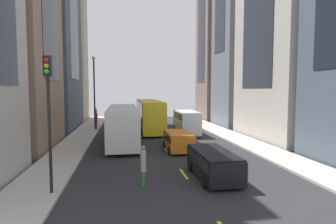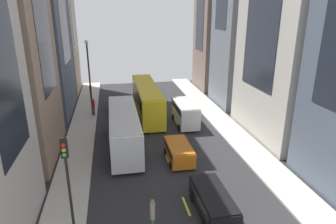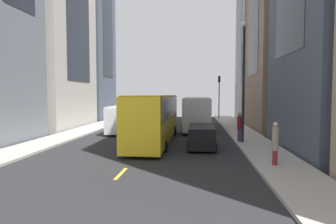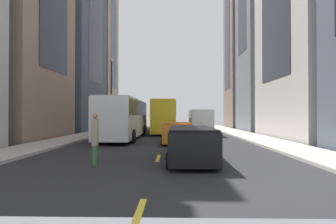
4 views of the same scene
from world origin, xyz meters
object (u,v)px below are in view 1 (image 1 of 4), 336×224
at_px(traffic_light_near_corner, 48,99).
at_px(streetcar_yellow, 149,112).
at_px(car_black_1, 120,121).
at_px(car_black_2, 213,162).
at_px(city_bus_white, 123,122).
at_px(pedestrian_crossing_mid, 143,165).
at_px(car_orange_0, 178,140).
at_px(pedestrian_crossing_near, 96,115).
at_px(delivery_van_white, 187,121).
at_px(pedestrian_waiting_curb, 96,120).

bearing_deg(traffic_light_near_corner, streetcar_yellow, 72.92).
height_order(car_black_1, car_black_2, car_black_1).
height_order(car_black_1, traffic_light_near_corner, traffic_light_near_corner).
xyz_separation_m(city_bus_white, car_black_1, (-0.32, 10.98, -1.11)).
xyz_separation_m(car_black_1, pedestrian_crossing_mid, (1.33, -22.81, 0.24)).
relative_size(streetcar_yellow, car_black_2, 2.79).
relative_size(car_orange_0, pedestrian_crossing_near, 1.90).
xyz_separation_m(city_bus_white, traffic_light_near_corner, (-3.26, -12.37, 2.44)).
relative_size(city_bus_white, pedestrian_crossing_near, 5.25).
relative_size(delivery_van_white, car_orange_0, 1.25).
relative_size(car_orange_0, pedestrian_waiting_curb, 1.90).
distance_m(delivery_van_white, traffic_light_near_corner, 19.65).
bearing_deg(pedestrian_waiting_curb, delivery_van_white, -64.36).
bearing_deg(streetcar_yellow, traffic_light_near_corner, -107.08).
bearing_deg(delivery_van_white, pedestrian_waiting_curb, 155.31).
distance_m(delivery_van_white, car_orange_0, 8.36).
height_order(car_black_1, pedestrian_waiting_curb, pedestrian_waiting_curb).
height_order(streetcar_yellow, car_black_2, streetcar_yellow).
bearing_deg(traffic_light_near_corner, pedestrian_waiting_curb, 89.80).
relative_size(streetcar_yellow, pedestrian_waiting_curb, 6.09).
xyz_separation_m(car_black_1, pedestrian_waiting_curb, (-2.86, -2.15, 0.41)).
bearing_deg(pedestrian_crossing_mid, delivery_van_white, 146.57).
relative_size(car_black_2, traffic_light_near_corner, 0.75).
bearing_deg(traffic_light_near_corner, pedestrian_crossing_near, 91.23).
bearing_deg(streetcar_yellow, pedestrian_waiting_curb, 178.52).
xyz_separation_m(car_orange_0, pedestrian_crossing_near, (-8.27, 19.94, 0.41)).
bearing_deg(car_black_1, traffic_light_near_corner, -97.17).
distance_m(streetcar_yellow, pedestrian_waiting_curb, 6.44).
bearing_deg(car_orange_0, car_black_2, -85.71).
bearing_deg(pedestrian_crossing_mid, car_black_1, 170.13).
bearing_deg(pedestrian_crossing_mid, city_bus_white, 171.67).
xyz_separation_m(city_bus_white, pedestrian_waiting_curb, (-3.19, 8.83, -0.70)).
relative_size(streetcar_yellow, pedestrian_crossing_near, 6.09).
distance_m(car_orange_0, pedestrian_waiting_curb, 14.70).
relative_size(streetcar_yellow, car_orange_0, 3.21).
relative_size(car_orange_0, traffic_light_near_corner, 0.66).
distance_m(delivery_van_white, pedestrian_crossing_mid, 17.07).
bearing_deg(car_black_2, streetcar_yellow, 95.05).
bearing_deg(pedestrian_crossing_near, streetcar_yellow, -158.99).
bearing_deg(city_bus_white, delivery_van_white, 31.21).
bearing_deg(streetcar_yellow, delivery_van_white, -50.38).
height_order(city_bus_white, car_black_1, city_bus_white).
height_order(delivery_van_white, pedestrian_waiting_curb, delivery_van_white).
distance_m(city_bus_white, pedestrian_crossing_near, 16.65).
distance_m(streetcar_yellow, delivery_van_white, 5.85).
xyz_separation_m(city_bus_white, car_orange_0, (4.40, -3.76, -1.12)).
bearing_deg(traffic_light_near_corner, pedestrian_crossing_mid, 7.23).
xyz_separation_m(car_orange_0, pedestrian_crossing_mid, (-3.39, -8.07, 0.25)).
height_order(car_black_2, traffic_light_near_corner, traffic_light_near_corner).
height_order(car_orange_0, traffic_light_near_corner, traffic_light_near_corner).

